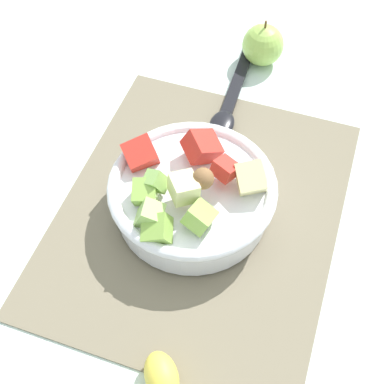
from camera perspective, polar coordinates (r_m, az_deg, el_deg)
ground_plane at (r=0.72m, az=0.81°, el=-2.24°), size 2.40×2.40×0.00m
placemat at (r=0.72m, az=0.82°, el=-2.11°), size 0.44×0.36×0.01m
salad_bowl at (r=0.69m, az=-0.06°, el=-0.27°), size 0.21×0.21×0.10m
serving_spoon at (r=0.85m, az=4.07°, el=9.57°), size 0.24×0.04×0.01m
whole_apple at (r=0.91m, az=7.51°, el=15.04°), size 0.07×0.07×0.08m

